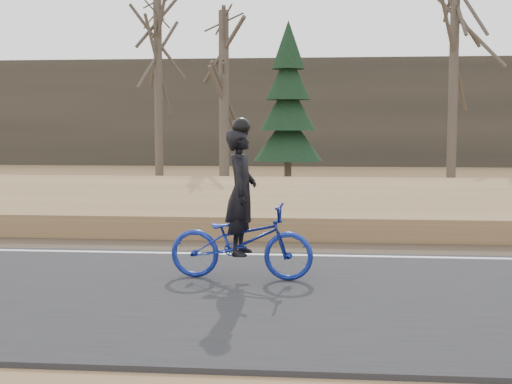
{
  "coord_description": "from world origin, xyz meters",
  "views": [
    {
      "loc": [
        -1.54,
        -11.65,
        2.23
      ],
      "look_at": [
        -2.69,
        0.5,
        1.1
      ],
      "focal_mm": 50.0,
      "sensor_mm": 36.0,
      "label": 1
    }
  ],
  "objects": [
    {
      "name": "railroad",
      "position": [
        0.0,
        8.0,
        0.53
      ],
      "size": [
        120.0,
        2.4,
        0.29
      ],
      "color": "black",
      "rests_on": "ballast"
    },
    {
      "name": "ground",
      "position": [
        0.0,
        0.0,
        0.0
      ],
      "size": [
        120.0,
        120.0,
        0.0
      ],
      "primitive_type": "plane",
      "color": "#93724B",
      "rests_on": "ground"
    },
    {
      "name": "edge_line",
      "position": [
        0.0,
        0.2,
        0.07
      ],
      "size": [
        120.0,
        0.12,
        0.01
      ],
      "primitive_type": "cube",
      "color": "silver",
      "rests_on": "road"
    },
    {
      "name": "embankment",
      "position": [
        0.0,
        4.2,
        0.22
      ],
      "size": [
        120.0,
        5.0,
        0.44
      ],
      "primitive_type": "cube",
      "color": "#93724B",
      "rests_on": "ground"
    },
    {
      "name": "cyclist",
      "position": [
        -2.69,
        -1.71,
        0.78
      ],
      "size": [
        2.09,
        0.84,
        2.29
      ],
      "rotation": [
        0.0,
        0.0,
        1.51
      ],
      "color": "navy",
      "rests_on": "road"
    },
    {
      "name": "ballast",
      "position": [
        0.0,
        8.0,
        0.23
      ],
      "size": [
        120.0,
        3.0,
        0.45
      ],
      "primitive_type": "cube",
      "color": "slate",
      "rests_on": "ground"
    },
    {
      "name": "treeline_backdrop",
      "position": [
        0.0,
        30.0,
        3.0
      ],
      "size": [
        120.0,
        4.0,
        6.0
      ],
      "primitive_type": "cube",
      "color": "#383328",
      "rests_on": "ground"
    },
    {
      "name": "bare_tree_near_left",
      "position": [
        -5.03,
        13.24,
        3.12
      ],
      "size": [
        0.36,
        0.36,
        6.23
      ],
      "primitive_type": "cylinder",
      "color": "brown",
      "rests_on": "ground"
    },
    {
      "name": "bare_tree_left",
      "position": [
        -8.62,
        18.63,
        4.01
      ],
      "size": [
        0.36,
        0.36,
        8.03
      ],
      "primitive_type": "cylinder",
      "color": "brown",
      "rests_on": "ground"
    },
    {
      "name": "conifer",
      "position": [
        -2.88,
        15.27,
        2.92
      ],
      "size": [
        2.6,
        2.6,
        6.18
      ],
      "color": "brown",
      "rests_on": "ground"
    },
    {
      "name": "road",
      "position": [
        0.0,
        -2.5,
        0.03
      ],
      "size": [
        120.0,
        6.0,
        0.06
      ],
      "primitive_type": "cube",
      "color": "black",
      "rests_on": "ground"
    },
    {
      "name": "bare_tree_center",
      "position": [
        3.42,
        16.65,
        4.79
      ],
      "size": [
        0.36,
        0.36,
        9.58
      ],
      "primitive_type": "cylinder",
      "color": "brown",
      "rests_on": "ground"
    },
    {
      "name": "shoulder",
      "position": [
        0.0,
        1.2,
        0.02
      ],
      "size": [
        120.0,
        1.6,
        0.04
      ],
      "primitive_type": "cube",
      "color": "#473A2B",
      "rests_on": "ground"
    }
  ]
}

